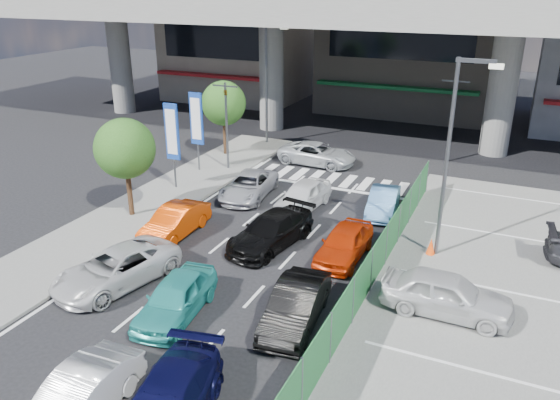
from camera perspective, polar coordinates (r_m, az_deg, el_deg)
The scene contains 28 objects.
ground at distance 20.62m, azimuth -6.74°, elevation -9.02°, with size 120.00×120.00×0.00m, color black.
parking_lot at distance 20.07m, azimuth 25.54°, elevation -12.13°, with size 12.00×28.00×0.06m, color slate.
sidewalk_left at distance 27.21m, azimuth -15.19°, elevation -1.54°, with size 4.00×30.00×0.12m, color slate.
fence_run at distance 19.14m, azimuth 8.67°, elevation -8.64°, with size 0.16×22.00×1.80m, color #216230, non-canonical shape.
expressway at distance 38.22m, azimuth 10.61°, elevation 18.95°, with size 64.00×14.00×10.75m.
building_west at distance 53.55m, azimuth -4.30°, elevation 17.58°, with size 12.00×10.90×13.00m.
building_center at distance 48.98m, azimuth 13.86°, elevation 17.81°, with size 14.00×10.90×15.00m.
traffic_light_left at distance 31.88m, azimuth -5.68°, elevation 9.88°, with size 1.60×1.24×5.20m.
traffic_light_right at distance 34.86m, azimuth 17.70°, elevation 10.01°, with size 1.60×1.24×5.20m.
street_lamp_right at distance 21.90m, azimuth 17.67°, elevation 5.58°, with size 1.65×0.22×8.00m.
street_lamp_left at distance 37.01m, azimuth -1.20°, elevation 12.98°, with size 1.65×0.22×8.00m.
signboard_near at distance 29.33m, azimuth -11.21°, elevation 6.75°, with size 0.80×0.14×4.70m.
signboard_far at distance 31.95m, azimuth -8.72°, elevation 8.16°, with size 0.80×0.14×4.70m.
tree_near at distance 26.10m, azimuth -15.91°, elevation 5.17°, with size 2.80×2.80×4.80m.
tree_far at distance 34.89m, azimuth -5.91°, elevation 10.01°, with size 2.80×2.80×4.80m.
hatch_white_back_mid at distance 15.66m, azimuth -20.42°, elevation -18.91°, with size 1.42×4.07×1.34m, color white.
sedan_white_mid_left at distance 21.21m, azimuth -16.74°, elevation -6.83°, with size 2.26×4.90×1.36m, color silver.
taxi_teal_mid at distance 18.89m, azimuth -10.85°, elevation -10.01°, with size 1.63×4.05×1.38m, color teal.
hatch_black_mid_right at distance 18.18m, azimuth 1.65°, elevation -10.97°, with size 1.45×4.16×1.37m, color black.
taxi_orange_left at distance 24.51m, azimuth -10.94°, elevation -2.26°, with size 1.41×4.05×1.33m, color #CB3A03.
sedan_black_mid at distance 23.18m, azimuth -0.94°, elevation -3.26°, with size 1.92×4.73×1.37m, color black.
taxi_orange_right at distance 22.31m, azimuth 6.73°, elevation -4.49°, with size 1.60×3.98×1.36m, color #BD2906.
wagon_silver_front_left at distance 28.46m, azimuth -3.29°, elevation 1.49°, with size 2.05×4.45×1.24m, color #9A9BA2.
sedan_white_front_mid at distance 26.95m, azimuth 2.42°, elevation 0.47°, with size 1.63×4.05×1.38m, color silver.
kei_truck_front_right at distance 26.83m, azimuth 10.73°, elevation -0.19°, with size 1.30×3.73×1.23m, color #5387BF.
crossing_wagon_silver at distance 33.67m, azimuth 3.90°, elevation 4.83°, with size 2.19×4.75×1.32m, color #ABAFB3.
parked_sedan_white at distance 19.37m, azimuth 17.03°, elevation -9.38°, with size 1.75×4.36×1.48m, color silver.
traffic_cone at distance 23.34m, azimuth 15.49°, elevation -4.68°, with size 0.36×0.36×0.70m, color #F2470D.
Camera 1 is at (9.39, -15.00, 10.58)m, focal length 35.00 mm.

